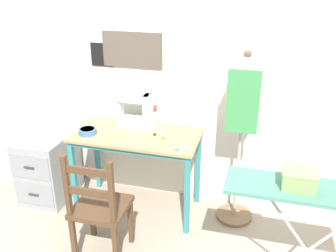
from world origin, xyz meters
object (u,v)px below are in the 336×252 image
object	(u,v)px
thread_spool_mid_table	(161,132)
wooden_chair	(99,208)
dress_form	(243,105)
thread_spool_far_edge	(163,138)
thread_spool_near_machine	(155,134)
sewing_machine	(139,112)
fabric_bowl	(88,131)
ironing_board	(317,198)
scissors	(179,149)
filing_cabinet	(48,166)
storage_box	(299,179)

from	to	relation	value
thread_spool_mid_table	wooden_chair	size ratio (longest dim) A/B	0.05
wooden_chair	dress_form	xyz separation A→B (m)	(0.95, 0.74, 0.65)
thread_spool_mid_table	thread_spool_far_edge	distance (m)	0.11
thread_spool_near_machine	thread_spool_mid_table	distance (m)	0.06
sewing_machine	fabric_bowl	size ratio (longest dim) A/B	2.30
sewing_machine	ironing_board	distance (m)	1.67
thread_spool_near_machine	ironing_board	size ratio (longest dim) A/B	0.03
wooden_chair	ironing_board	world-z (taller)	wooden_chair
scissors	wooden_chair	size ratio (longest dim) A/B	0.14
thread_spool_near_machine	filing_cabinet	world-z (taller)	thread_spool_near_machine
scissors	sewing_machine	bearing A→B (deg)	143.99
scissors	wooden_chair	distance (m)	0.76
thread_spool_mid_table	thread_spool_far_edge	bearing A→B (deg)	-63.33
thread_spool_mid_table	dress_form	bearing A→B (deg)	3.26
filing_cabinet	ironing_board	world-z (taller)	ironing_board
fabric_bowl	wooden_chair	distance (m)	0.73
thread_spool_far_edge	storage_box	xyz separation A→B (m)	(1.02, -0.68, 0.17)
filing_cabinet	ironing_board	xyz separation A→B (m)	(2.30, -0.70, 0.52)
fabric_bowl	storage_box	size ratio (longest dim) A/B	0.77
scissors	filing_cabinet	bearing A→B (deg)	173.40
scissors	thread_spool_near_machine	distance (m)	0.32
sewing_machine	ironing_board	bearing A→B (deg)	-31.56
thread_spool_near_machine	dress_form	size ratio (longest dim) A/B	0.02
wooden_chair	filing_cabinet	size ratio (longest dim) A/B	1.44
wooden_chair	thread_spool_near_machine	bearing A→B (deg)	70.42
thread_spool_mid_table	wooden_chair	world-z (taller)	wooden_chair
scissors	thread_spool_near_machine	size ratio (longest dim) A/B	3.96
scissors	thread_spool_far_edge	size ratio (longest dim) A/B	3.36
storage_box	filing_cabinet	bearing A→B (deg)	162.25
sewing_machine	thread_spool_near_machine	xyz separation A→B (m)	(0.19, -0.14, -0.13)
sewing_machine	thread_spool_mid_table	xyz separation A→B (m)	(0.23, -0.10, -0.13)
sewing_machine	scissors	bearing A→B (deg)	-36.01
sewing_machine	thread_spool_near_machine	distance (m)	0.27
wooden_chair	dress_form	distance (m)	1.37
thread_spool_mid_table	ironing_board	bearing A→B (deg)	-33.14
sewing_machine	filing_cabinet	distance (m)	1.07
thread_spool_far_edge	dress_form	xyz separation A→B (m)	(0.62, 0.13, 0.30)
scissors	ironing_board	bearing A→B (deg)	-29.36
sewing_machine	wooden_chair	distance (m)	0.93
thread_spool_near_machine	filing_cabinet	bearing A→B (deg)	-178.04
thread_spool_mid_table	fabric_bowl	bearing A→B (deg)	-165.93
thread_spool_near_machine	ironing_board	distance (m)	1.44
storage_box	ironing_board	bearing A→B (deg)	-1.23
fabric_bowl	scissors	bearing A→B (deg)	-5.06
fabric_bowl	wooden_chair	world-z (taller)	wooden_chair
dress_form	fabric_bowl	bearing A→B (deg)	-171.49
dress_form	wooden_chair	bearing A→B (deg)	-142.12
scissors	dress_form	bearing A→B (deg)	30.28
fabric_bowl	scissors	world-z (taller)	fabric_bowl
ironing_board	storage_box	size ratio (longest dim) A/B	5.42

